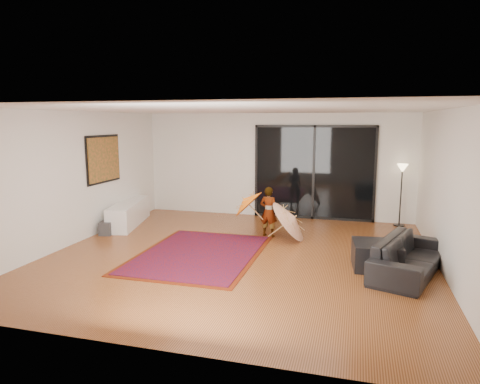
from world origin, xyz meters
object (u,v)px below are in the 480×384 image
at_px(sofa, 409,256).
at_px(child, 269,212).
at_px(ottoman, 376,255).
at_px(media_console, 129,213).

distance_m(sofa, child, 3.19).
bearing_deg(sofa, child, 77.70).
height_order(sofa, ottoman, sofa).
bearing_deg(child, media_console, 8.56).
relative_size(sofa, ottoman, 2.62).
distance_m(media_console, child, 3.51).
relative_size(media_console, sofa, 0.98).
bearing_deg(ottoman, media_console, 163.57).
bearing_deg(sofa, ottoman, 92.83).
xyz_separation_m(sofa, child, (-2.70, 1.67, 0.25)).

